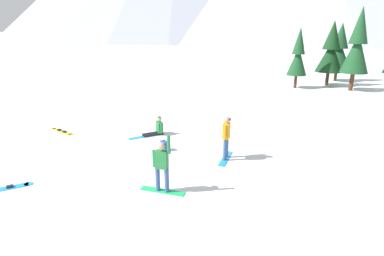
{
  "coord_description": "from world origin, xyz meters",
  "views": [
    {
      "loc": [
        7.25,
        -7.7,
        5.17
      ],
      "look_at": [
        1.96,
        3.92,
        1.0
      ],
      "focal_mm": 28.72,
      "sensor_mm": 36.0,
      "label": 1
    }
  ],
  "objects_px": {
    "snowboarder_midground": "(226,137)",
    "pine_tree_short": "(339,50)",
    "pine_tree_slender": "(331,51)",
    "pine_tree_broad": "(357,46)",
    "backpack_blue": "(164,146)",
    "snowboarder_foreground": "(162,165)",
    "snowboarder_background": "(156,128)",
    "loose_snowboard_far_spare": "(62,131)",
    "pine_tree_leaning": "(298,56)",
    "loose_snowboard_near_right": "(2,189)"
  },
  "relations": [
    {
      "from": "backpack_blue",
      "to": "pine_tree_leaning",
      "type": "distance_m",
      "value": 18.43
    },
    {
      "from": "snowboarder_background",
      "to": "pine_tree_broad",
      "type": "height_order",
      "value": "pine_tree_broad"
    },
    {
      "from": "loose_snowboard_far_spare",
      "to": "pine_tree_short",
      "type": "distance_m",
      "value": 27.08
    },
    {
      "from": "loose_snowboard_near_right",
      "to": "backpack_blue",
      "type": "height_order",
      "value": "backpack_blue"
    },
    {
      "from": "snowboarder_background",
      "to": "pine_tree_leaning",
      "type": "bearing_deg",
      "value": 73.49
    },
    {
      "from": "loose_snowboard_far_spare",
      "to": "pine_tree_leaning",
      "type": "distance_m",
      "value": 20.51
    },
    {
      "from": "loose_snowboard_far_spare",
      "to": "snowboarder_background",
      "type": "bearing_deg",
      "value": 19.21
    },
    {
      "from": "snowboarder_background",
      "to": "pine_tree_broad",
      "type": "distance_m",
      "value": 19.75
    },
    {
      "from": "snowboarder_midground",
      "to": "snowboarder_background",
      "type": "bearing_deg",
      "value": 161.01
    },
    {
      "from": "backpack_blue",
      "to": "pine_tree_slender",
      "type": "distance_m",
      "value": 21.45
    },
    {
      "from": "pine_tree_slender",
      "to": "backpack_blue",
      "type": "bearing_deg",
      "value": -106.34
    },
    {
      "from": "snowboarder_foreground",
      "to": "pine_tree_leaning",
      "type": "height_order",
      "value": "pine_tree_leaning"
    },
    {
      "from": "backpack_blue",
      "to": "pine_tree_short",
      "type": "bearing_deg",
      "value": 74.23
    },
    {
      "from": "loose_snowboard_near_right",
      "to": "pine_tree_broad",
      "type": "height_order",
      "value": "pine_tree_broad"
    },
    {
      "from": "snowboarder_midground",
      "to": "pine_tree_short",
      "type": "distance_m",
      "value": 23.85
    },
    {
      "from": "loose_snowboard_near_right",
      "to": "pine_tree_broad",
      "type": "bearing_deg",
      "value": 64.98
    },
    {
      "from": "pine_tree_leaning",
      "to": "snowboarder_background",
      "type": "bearing_deg",
      "value": -106.51
    },
    {
      "from": "pine_tree_slender",
      "to": "pine_tree_broad",
      "type": "relative_size",
      "value": 0.85
    },
    {
      "from": "snowboarder_midground",
      "to": "pine_tree_leaning",
      "type": "relative_size",
      "value": 0.35
    },
    {
      "from": "snowboarder_background",
      "to": "backpack_blue",
      "type": "xyz_separation_m",
      "value": [
        1.4,
        -1.66,
        -0.12
      ]
    },
    {
      "from": "snowboarder_midground",
      "to": "backpack_blue",
      "type": "distance_m",
      "value": 2.88
    },
    {
      "from": "pine_tree_slender",
      "to": "pine_tree_broad",
      "type": "xyz_separation_m",
      "value": [
        1.98,
        -1.66,
        0.56
      ]
    },
    {
      "from": "pine_tree_leaning",
      "to": "pine_tree_slender",
      "type": "bearing_deg",
      "value": 44.02
    },
    {
      "from": "snowboarder_midground",
      "to": "pine_tree_short",
      "type": "xyz_separation_m",
      "value": [
        3.91,
        23.43,
        2.13
      ]
    },
    {
      "from": "snowboarder_foreground",
      "to": "pine_tree_broad",
      "type": "relative_size",
      "value": 0.29
    },
    {
      "from": "snowboarder_foreground",
      "to": "pine_tree_leaning",
      "type": "distance_m",
      "value": 21.25
    },
    {
      "from": "loose_snowboard_far_spare",
      "to": "pine_tree_short",
      "type": "bearing_deg",
      "value": 61.53
    },
    {
      "from": "snowboarder_midground",
      "to": "snowboarder_background",
      "type": "height_order",
      "value": "snowboarder_midground"
    },
    {
      "from": "loose_snowboard_near_right",
      "to": "pine_tree_short",
      "type": "height_order",
      "value": "pine_tree_short"
    },
    {
      "from": "pine_tree_slender",
      "to": "snowboarder_background",
      "type": "bearing_deg",
      "value": -111.49
    },
    {
      "from": "snowboarder_midground",
      "to": "pine_tree_leaning",
      "type": "bearing_deg",
      "value": 87.89
    },
    {
      "from": "snowboarder_foreground",
      "to": "snowboarder_midground",
      "type": "relative_size",
      "value": 1.09
    },
    {
      "from": "loose_snowboard_near_right",
      "to": "pine_tree_broad",
      "type": "relative_size",
      "value": 0.24
    },
    {
      "from": "pine_tree_broad",
      "to": "pine_tree_short",
      "type": "height_order",
      "value": "pine_tree_broad"
    },
    {
      "from": "loose_snowboard_far_spare",
      "to": "pine_tree_leaning",
      "type": "xyz_separation_m",
      "value": [
        9.57,
        17.91,
        2.83
      ]
    },
    {
      "from": "snowboarder_foreground",
      "to": "loose_snowboard_far_spare",
      "type": "relative_size",
      "value": 1.05
    },
    {
      "from": "pine_tree_short",
      "to": "loose_snowboard_far_spare",
      "type": "bearing_deg",
      "value": -118.47
    },
    {
      "from": "loose_snowboard_far_spare",
      "to": "pine_tree_slender",
      "type": "distance_m",
      "value": 23.92
    },
    {
      "from": "loose_snowboard_near_right",
      "to": "pine_tree_leaning",
      "type": "bearing_deg",
      "value": 73.95
    },
    {
      "from": "loose_snowboard_near_right",
      "to": "pine_tree_broad",
      "type": "distance_m",
      "value": 26.78
    },
    {
      "from": "loose_snowboard_near_right",
      "to": "loose_snowboard_far_spare",
      "type": "xyz_separation_m",
      "value": [
        -2.88,
        5.32,
        0.0
      ]
    },
    {
      "from": "snowboarder_foreground",
      "to": "loose_snowboard_near_right",
      "type": "xyz_separation_m",
      "value": [
        -4.98,
        -2.13,
        -0.92
      ]
    },
    {
      "from": "snowboarder_background",
      "to": "pine_tree_slender",
      "type": "distance_m",
      "value": 20.32
    },
    {
      "from": "pine_tree_slender",
      "to": "pine_tree_leaning",
      "type": "bearing_deg",
      "value": -135.98
    },
    {
      "from": "pine_tree_short",
      "to": "pine_tree_leaning",
      "type": "bearing_deg",
      "value": -119.6
    },
    {
      "from": "loose_snowboard_near_right",
      "to": "loose_snowboard_far_spare",
      "type": "distance_m",
      "value": 6.05
    },
    {
      "from": "snowboarder_midground",
      "to": "pine_tree_slender",
      "type": "bearing_deg",
      "value": 80.97
    },
    {
      "from": "snowboarder_midground",
      "to": "pine_tree_leaning",
      "type": "height_order",
      "value": "pine_tree_leaning"
    },
    {
      "from": "snowboarder_midground",
      "to": "pine_tree_slender",
      "type": "distance_m",
      "value": 20.53
    },
    {
      "from": "snowboarder_foreground",
      "to": "backpack_blue",
      "type": "bearing_deg",
      "value": 118.42
    }
  ]
}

